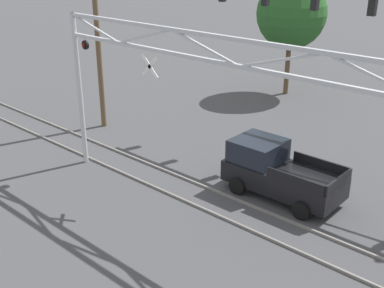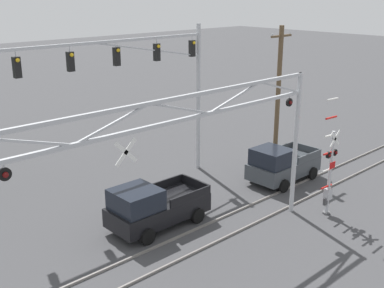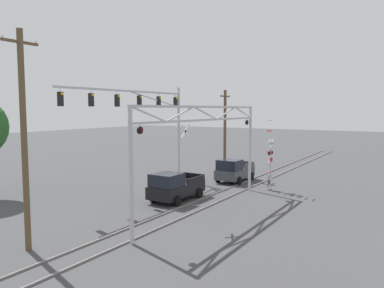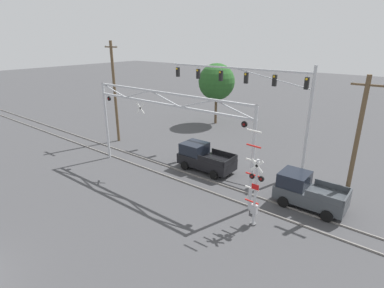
% 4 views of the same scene
% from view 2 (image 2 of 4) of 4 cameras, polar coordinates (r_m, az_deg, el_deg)
% --- Properties ---
extents(rail_track_near, '(80.00, 0.08, 0.10)m').
position_cam_2_polar(rail_track_near, '(19.82, -1.72, -13.65)').
color(rail_track_near, gray).
rests_on(rail_track_near, ground_plane).
extents(rail_track_far, '(80.00, 0.08, 0.10)m').
position_cam_2_polar(rail_track_far, '(20.77, -4.39, -12.10)').
color(rail_track_far, gray).
rests_on(rail_track_far, ground_plane).
extents(crossing_gantry, '(14.59, 0.27, 6.83)m').
position_cam_2_polar(crossing_gantry, '(17.54, -1.30, -0.27)').
color(crossing_gantry, '#B7BABF').
rests_on(crossing_gantry, ground_plane).
extents(crossing_signal_mast, '(1.23, 0.35, 5.80)m').
position_cam_2_polar(crossing_signal_mast, '(23.67, 15.97, -3.34)').
color(crossing_signal_mast, '#B7BABF').
rests_on(crossing_signal_mast, ground_plane).
extents(traffic_signal_span, '(13.79, 0.39, 8.60)m').
position_cam_2_polar(traffic_signal_span, '(25.34, -5.94, 8.38)').
color(traffic_signal_span, '#B7BABF').
rests_on(traffic_signal_span, ground_plane).
extents(pickup_truck_lead, '(4.73, 2.33, 2.13)m').
position_cam_2_polar(pickup_truck_lead, '(22.03, -4.61, -7.42)').
color(pickup_truck_lead, black).
rests_on(pickup_truck_lead, ground_plane).
extents(pickup_truck_following, '(4.37, 2.33, 2.13)m').
position_cam_2_polar(pickup_truck_following, '(27.50, 10.49, -2.41)').
color(pickup_truck_following, '#3D4247').
rests_on(pickup_truck_following, ground_plane).
extents(utility_pole_right, '(1.80, 0.28, 8.45)m').
position_cam_2_polar(utility_pole_right, '(29.28, 10.16, 5.68)').
color(utility_pole_right, brown).
rests_on(utility_pole_right, ground_plane).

